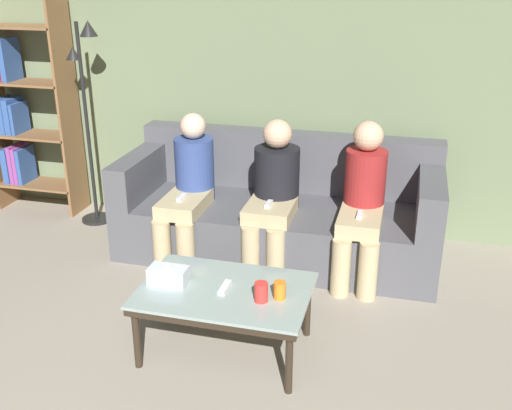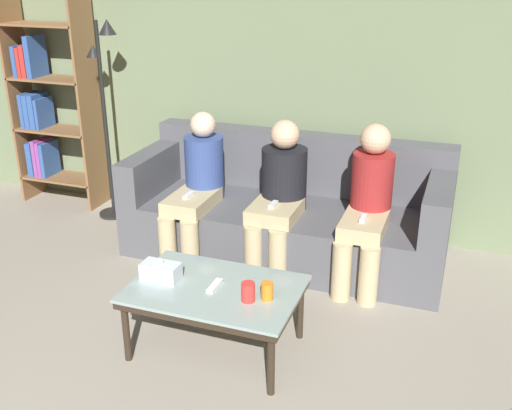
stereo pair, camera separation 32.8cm
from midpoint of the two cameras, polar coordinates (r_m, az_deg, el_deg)
name	(u,v)px [view 2 (the right image)]	position (r m, az deg, el deg)	size (l,w,h in m)	color
wall_back	(310,73)	(4.83, 7.20, 12.39)	(12.00, 0.06, 2.60)	#707F5B
couch	(288,213)	(4.60, 5.10, -0.84)	(2.38, 0.94, 0.87)	#515156
coffee_table	(215,294)	(3.41, -1.16, -8.50)	(0.96, 0.64, 0.41)	#8C9E99
cup_near_left	(267,291)	(3.26, 3.97, -8.24)	(0.07, 0.07, 0.10)	orange
cup_near_right	(248,292)	(3.24, 2.17, -8.35)	(0.07, 0.07, 0.11)	red
tissue_box	(161,271)	(3.47, -6.38, -6.34)	(0.22, 0.12, 0.13)	silver
game_remote	(215,286)	(3.38, -1.16, -7.75)	(0.04, 0.15, 0.02)	white
bookshelf	(47,108)	(5.72, -17.78, 8.81)	(0.76, 0.32, 1.84)	brown
standing_lamp	(106,100)	(5.17, -12.35, 9.71)	(0.31, 0.26, 1.69)	black
seated_person_left_end	(197,183)	(4.49, -3.52, 2.03)	(0.31, 0.69, 1.08)	tan
seated_person_mid_left	(280,191)	(4.31, 4.46, 1.30)	(0.33, 0.64, 1.07)	tan
seated_person_mid_right	(368,203)	(4.18, 12.83, 0.14)	(0.31, 0.67, 1.10)	tan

